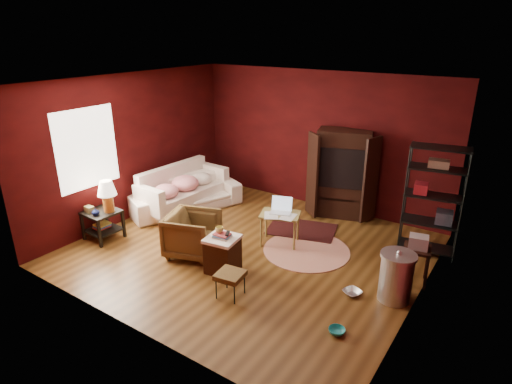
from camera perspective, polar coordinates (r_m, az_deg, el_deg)
room at (r=6.84m, az=-1.28°, el=2.69°), size 5.54×5.04×2.84m
sofa at (r=8.96m, az=-9.56°, el=0.42°), size 1.51×2.36×0.89m
armchair at (r=7.17m, az=-8.44°, el=-5.30°), size 0.95×0.98×0.81m
pet_bowl_steel at (r=6.35m, az=12.79°, el=-12.23°), size 0.26×0.15×0.25m
pet_bowl_turquoise at (r=5.63m, az=10.77°, el=-17.18°), size 0.21×0.07×0.21m
vase at (r=7.88m, az=-20.62°, el=-2.49°), size 0.17×0.17×0.13m
mug at (r=6.53m, az=-4.92°, el=-4.94°), size 0.14×0.13×0.12m
side_table at (r=7.97m, az=-19.53°, el=-1.57°), size 0.57×0.57×1.10m
sofa_cushions at (r=8.99m, az=-9.87°, el=0.20°), size 0.91×2.02×0.83m
hamper at (r=6.68m, az=-4.46°, el=-8.18°), size 0.53×0.53×0.66m
footstool at (r=6.08m, az=-3.46°, el=-11.11°), size 0.41×0.41×0.37m
rug_round at (r=7.41m, az=6.74°, el=-7.73°), size 1.76×1.76×0.01m
rug_oriental at (r=8.12m, az=6.11°, el=-4.94°), size 1.42×1.13×0.01m
laptop_desk at (r=7.40m, az=3.24°, el=-3.30°), size 0.78×0.68×0.82m
tv_armoire at (r=8.56m, az=11.43°, el=2.59°), size 1.31×0.97×1.75m
wire_shelving at (r=7.46m, az=22.69°, el=-0.59°), size 0.95×0.53×1.85m
small_stand at (r=6.68m, az=20.74°, el=-6.99°), size 0.45×0.45×0.76m
trash_can at (r=6.28m, az=18.17°, el=-10.66°), size 0.56×0.56×0.77m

